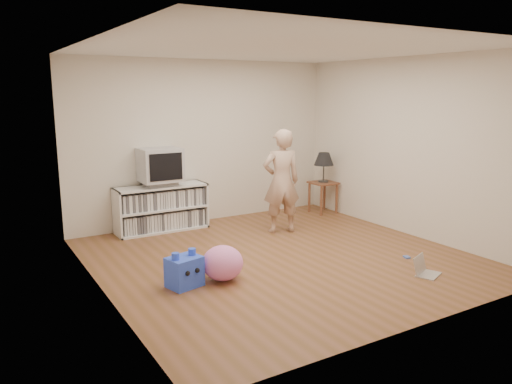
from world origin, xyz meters
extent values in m
plane|color=brown|center=(0.00, 0.00, 0.00)|extent=(4.50, 4.50, 0.00)
cube|color=silver|center=(0.00, 2.25, 1.30)|extent=(4.50, 0.02, 2.60)
cube|color=silver|center=(0.00, -2.25, 1.30)|extent=(4.50, 0.02, 2.60)
cube|color=silver|center=(-2.25, 0.00, 1.30)|extent=(0.02, 4.50, 2.60)
cube|color=silver|center=(2.25, 0.00, 1.30)|extent=(0.02, 4.50, 2.60)
cube|color=white|center=(0.00, 0.00, 2.60)|extent=(4.50, 4.50, 0.01)
cube|color=white|center=(-0.85, 2.23, 0.35)|extent=(1.40, 0.03, 0.70)
cube|color=white|center=(-1.54, 2.02, 0.35)|extent=(0.03, 0.45, 0.70)
cube|color=white|center=(-0.17, 2.02, 0.35)|extent=(0.03, 0.45, 0.70)
cube|color=white|center=(-0.85, 2.02, 0.01)|extent=(1.40, 0.45, 0.03)
cube|color=white|center=(-0.85, 2.02, 0.35)|extent=(1.34, 0.45, 0.03)
cube|color=white|center=(-0.85, 2.02, 0.68)|extent=(1.40, 0.45, 0.03)
cube|color=silver|center=(-0.85, 2.02, 0.35)|extent=(1.26, 0.36, 0.64)
cube|color=gray|center=(-0.85, 2.02, 0.73)|extent=(0.45, 0.35, 0.07)
cube|color=#B6B6BB|center=(-0.85, 2.02, 1.02)|extent=(0.60, 0.52, 0.50)
cube|color=black|center=(-0.85, 1.75, 1.02)|extent=(0.50, 0.01, 0.40)
cylinder|color=brown|center=(1.82, 1.48, 0.26)|extent=(0.04, 0.04, 0.52)
cylinder|color=brown|center=(2.16, 1.48, 0.26)|extent=(0.04, 0.04, 0.52)
cylinder|color=brown|center=(1.82, 1.82, 0.26)|extent=(0.04, 0.04, 0.52)
cylinder|color=brown|center=(2.16, 1.82, 0.26)|extent=(0.04, 0.04, 0.52)
cube|color=brown|center=(1.99, 1.65, 0.54)|extent=(0.42, 0.42, 0.03)
cylinder|color=#333333|center=(1.99, 1.65, 0.56)|extent=(0.18, 0.18, 0.02)
cylinder|color=#333333|center=(1.99, 1.65, 0.74)|extent=(0.02, 0.02, 0.32)
imported|color=tan|center=(0.67, 1.00, 0.78)|extent=(0.65, 0.52, 1.56)
cube|color=silver|center=(1.12, -1.42, 0.01)|extent=(0.37, 0.32, 0.01)
cube|color=silver|center=(1.08, -1.31, 0.11)|extent=(0.31, 0.18, 0.20)
cube|color=black|center=(1.08, -1.31, 0.11)|extent=(0.27, 0.15, 0.17)
cube|color=#4B6BC9|center=(1.38, -0.85, 0.01)|extent=(0.09, 0.11, 0.02)
cube|color=blue|center=(-1.44, -0.26, 0.17)|extent=(0.41, 0.36, 0.33)
cylinder|color=blue|center=(-1.55, -0.29, 0.37)|extent=(0.08, 0.08, 0.07)
cylinder|color=blue|center=(-1.34, -0.24, 0.37)|extent=(0.08, 0.08, 0.07)
sphere|color=black|center=(-1.47, -0.42, 0.20)|extent=(0.06, 0.06, 0.06)
sphere|color=black|center=(-1.35, -0.39, 0.20)|extent=(0.06, 0.06, 0.06)
ellipsoid|color=#FF7ED1|center=(-1.00, -0.31, 0.20)|extent=(0.57, 0.57, 0.40)
camera|label=1|loc=(-3.43, -5.10, 2.10)|focal=35.00mm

